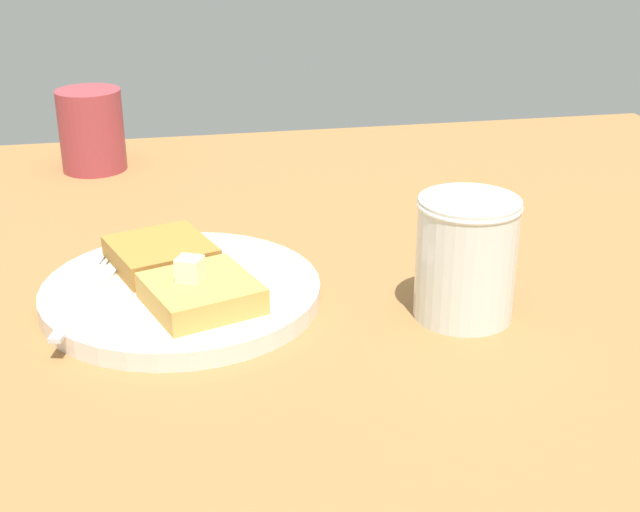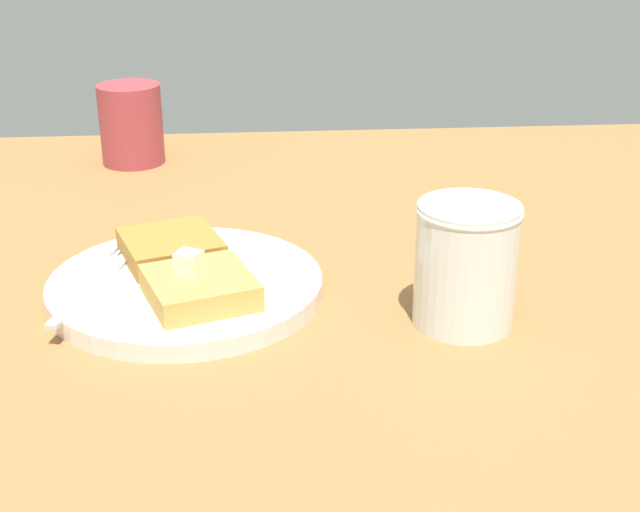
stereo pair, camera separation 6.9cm
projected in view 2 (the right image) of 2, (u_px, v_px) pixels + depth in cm
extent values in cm
cube|color=#9A6A3A|center=(287.00, 364.00, 65.06)|extent=(117.17, 117.17, 2.33)
cylinder|color=silver|center=(186.00, 286.00, 72.64)|extent=(22.32, 22.32, 1.54)
torus|color=#245170|center=(186.00, 282.00, 72.50)|extent=(22.32, 22.32, 0.80)
cube|color=gold|center=(200.00, 288.00, 68.32)|extent=(9.95, 9.84, 2.04)
cube|color=#B07831|center=(171.00, 248.00, 75.54)|extent=(9.95, 9.84, 2.04)
cube|color=#F0EFC7|center=(189.00, 263.00, 67.77)|extent=(2.31, 2.39, 1.85)
cube|color=silver|center=(80.00, 297.00, 68.68)|extent=(9.90, 3.40, 0.36)
cube|color=silver|center=(112.00, 264.00, 74.45)|extent=(3.27, 2.84, 0.36)
cube|color=silver|center=(116.00, 249.00, 77.29)|extent=(3.18, 1.12, 0.36)
cube|color=silver|center=(122.00, 250.00, 77.20)|extent=(3.18, 1.12, 0.36)
cube|color=silver|center=(128.00, 250.00, 77.11)|extent=(3.18, 1.12, 0.36)
cube|color=silver|center=(134.00, 251.00, 77.03)|extent=(3.18, 1.12, 0.36)
cylinder|color=#481A09|center=(465.00, 280.00, 67.27)|extent=(7.08, 7.08, 7.07)
cylinder|color=silver|center=(466.00, 265.00, 66.77)|extent=(7.70, 7.70, 9.58)
torus|color=silver|center=(470.00, 211.00, 65.03)|extent=(7.89, 7.89, 0.50)
cylinder|color=#A23941|center=(131.00, 124.00, 104.07)|extent=(7.32, 7.32, 9.30)
torus|color=#A23941|center=(135.00, 112.00, 107.43)|extent=(5.55, 0.90, 5.55)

